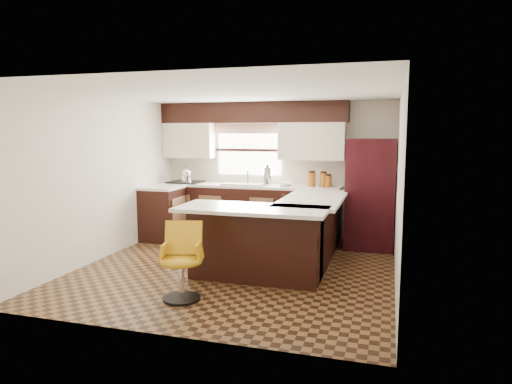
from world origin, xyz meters
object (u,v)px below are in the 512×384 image
(bar_chair, at_px, (181,262))
(refrigerator, at_px, (370,194))
(peninsula_return, at_px, (256,244))
(peninsula_long, at_px, (310,231))

(bar_chair, bearing_deg, refrigerator, 43.18)
(peninsula_return, distance_m, refrigerator, 2.48)
(peninsula_return, bearing_deg, peninsula_long, 61.70)
(peninsula_long, xyz_separation_m, bar_chair, (-1.11, -1.95, -0.01))
(refrigerator, bearing_deg, peninsula_long, -126.59)
(refrigerator, bearing_deg, peninsula_return, -122.84)
(refrigerator, distance_m, bar_chair, 3.61)
(peninsula_return, xyz_separation_m, bar_chair, (-0.59, -0.97, -0.01))
(peninsula_long, relative_size, refrigerator, 1.10)
(bar_chair, bearing_deg, peninsula_return, 44.42)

